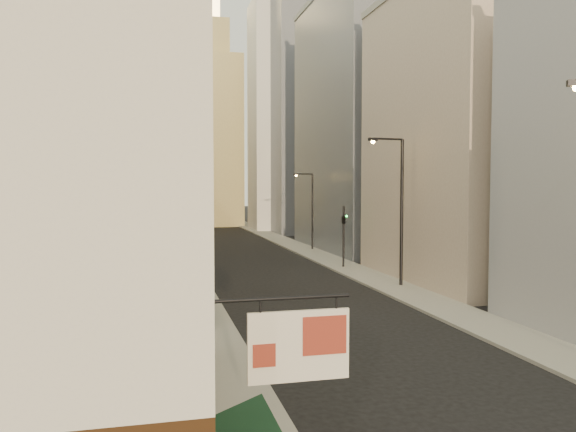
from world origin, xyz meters
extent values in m
cube|color=gray|center=(-6.50, 55.00, 0.07)|extent=(3.00, 140.00, 0.15)
cube|color=gray|center=(6.50, 55.00, 0.07)|extent=(3.00, 140.00, 0.15)
cube|color=brown|center=(-11.00, 9.00, 2.00)|extent=(6.00, 16.00, 4.00)
cube|color=silver|center=(-11.00, 9.00, 8.00)|extent=(6.00, 16.00, 8.00)
cylinder|color=black|center=(-6.90, 3.00, 4.90)|extent=(2.40, 0.06, 0.06)
cube|color=beige|center=(-6.50, 3.00, 4.15)|extent=(1.60, 0.06, 1.10)
cube|color=maroon|center=(-6.10, 3.00, 4.30)|extent=(0.70, 0.10, 0.60)
cube|color=maroon|center=(-7.05, 3.00, 4.05)|extent=(0.35, 0.10, 0.35)
cube|color=blue|center=(-7.95, 6.20, 2.20)|extent=(0.08, 0.40, 0.50)
cube|color=black|center=(-7.30, 14.00, 3.60)|extent=(0.80, 0.08, 1.50)
cube|color=black|center=(-7.30, 24.00, 3.40)|extent=(0.70, 0.08, 1.30)
cube|color=tan|center=(-12.00, 26.00, 8.00)|extent=(8.00, 12.00, 16.00)
cube|color=#949499|center=(-12.00, 42.00, 10.00)|extent=(8.00, 16.00, 20.00)
cube|color=tan|center=(-12.00, 60.00, 8.50)|extent=(8.00, 18.00, 17.00)
cube|color=gray|center=(-12.00, 80.00, 12.00)|extent=(8.00, 20.00, 24.00)
cube|color=tan|center=(12.00, 30.00, 10.00)|extent=(8.00, 16.00, 20.00)
cube|color=gray|center=(12.00, 50.00, 13.00)|extent=(8.00, 20.00, 26.00)
cube|color=gray|center=(18.00, 78.00, 25.00)|extent=(20.00, 22.00, 50.00)
cube|color=tan|center=(-1.00, 92.00, 14.00)|extent=(14.00, 14.00, 28.00)
cube|color=tan|center=(-1.00, 92.00, 31.00)|extent=(10.00, 10.00, 6.00)
cylinder|color=#FFCC72|center=(-1.00, 92.00, 36.50)|extent=(8.00, 8.00, 5.00)
cube|color=silver|center=(10.00, 78.00, 17.00)|extent=(8.00, 8.00, 34.00)
cylinder|color=black|center=(7.12, 28.44, 4.81)|extent=(0.21, 0.21, 9.62)
cylinder|color=black|center=(6.06, 28.32, 9.62)|extent=(2.14, 0.35, 0.13)
cube|color=black|center=(4.99, 28.21, 9.56)|extent=(0.61, 0.30, 0.19)
sphere|color=#F3B03C|center=(4.99, 28.21, 9.43)|extent=(0.26, 0.26, 0.26)
cylinder|color=black|center=(7.35, 50.08, 3.92)|extent=(0.17, 0.17, 7.85)
cylinder|color=black|center=(6.48, 50.07, 7.85)|extent=(1.75, 0.12, 0.10)
cube|color=black|center=(5.61, 50.06, 7.81)|extent=(0.48, 0.20, 0.16)
sphere|color=#F3B03C|center=(5.61, 50.06, 7.69)|extent=(0.21, 0.21, 0.21)
cylinder|color=black|center=(-6.33, 40.79, 2.50)|extent=(0.16, 0.16, 5.00)
imported|color=black|center=(-6.33, 40.79, 4.20)|extent=(0.44, 0.44, 1.16)
sphere|color=#19E533|center=(-6.58, 40.79, 4.20)|extent=(0.16, 0.16, 0.16)
cylinder|color=black|center=(6.24, 37.26, 2.50)|extent=(0.16, 0.16, 5.00)
imported|color=black|center=(6.24, 37.26, 4.20)|extent=(0.70, 0.70, 1.32)
sphere|color=#19E533|center=(6.49, 37.26, 4.20)|extent=(0.16, 0.16, 0.16)
camera|label=1|loc=(-8.66, -5.19, 6.59)|focal=35.00mm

